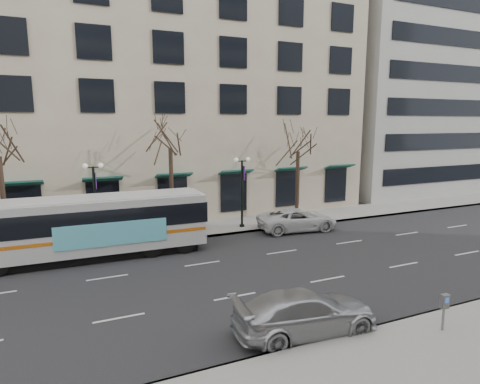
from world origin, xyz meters
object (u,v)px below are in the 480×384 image
lamp_post_right (242,189)px  lamp_post_left (95,199)px  tree_far_right (298,139)px  pay_station (444,304)px  silver_car (305,312)px  city_bus (92,225)px  white_pickup (297,219)px  tree_far_mid (170,134)px

lamp_post_right → lamp_post_left: bearing=180.0°
tree_far_right → lamp_post_left: tree_far_right is taller
lamp_post_right → pay_station: bearing=-87.4°
silver_car → pay_station: size_ratio=3.96×
lamp_post_right → city_bus: size_ratio=0.40×
city_bus → silver_car: (6.59, -11.96, -1.13)m
silver_car → pay_station: silver_car is taller
white_pickup → pay_station: 14.74m
tree_far_right → lamp_post_right: bearing=-173.1°
city_bus → lamp_post_left: bearing=81.5°
lamp_post_right → city_bus: bearing=-167.0°
tree_far_mid → white_pickup: size_ratio=1.50×
lamp_post_right → silver_car: 15.02m
city_bus → pay_station: city_bus is taller
tree_far_right → lamp_post_right: size_ratio=1.55×
tree_far_right → lamp_post_left: size_ratio=1.55×
tree_far_right → silver_car: 18.26m
lamp_post_left → white_pickup: bearing=-8.5°
tree_far_mid → lamp_post_left: 6.40m
white_pickup → pay_station: (-2.71, -14.48, 0.36)m
lamp_post_right → white_pickup: lamp_post_right is taller
silver_car → white_pickup: (7.28, 12.37, -0.00)m
tree_far_right → white_pickup: tree_far_right is taller
lamp_post_right → white_pickup: 4.54m
tree_far_mid → pay_station: 18.92m
tree_far_mid → city_bus: tree_far_mid is taller
lamp_post_left → white_pickup: (13.46, -2.00, -2.15)m
silver_car → pay_station: bearing=-110.2°
lamp_post_right → city_bus: 10.74m
tree_far_mid → white_pickup: (8.46, -2.60, -6.11)m
lamp_post_left → pay_station: lamp_post_left is taller
tree_far_mid → city_bus: (-5.41, -3.01, -4.98)m
lamp_post_left → white_pickup: lamp_post_left is taller
lamp_post_left → pay_station: (10.74, -16.48, -1.79)m
tree_far_mid → lamp_post_right: 6.41m
lamp_post_left → white_pickup: 13.77m
tree_far_right → city_bus: size_ratio=0.62×
tree_far_right → lamp_post_right: (-4.99, -0.60, -3.48)m
lamp_post_left → lamp_post_right: (10.00, 0.00, 0.00)m
lamp_post_right → city_bus: (-10.41, -2.41, -1.02)m
lamp_post_left → city_bus: 2.64m
tree_far_mid → white_pickup: bearing=-17.1°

